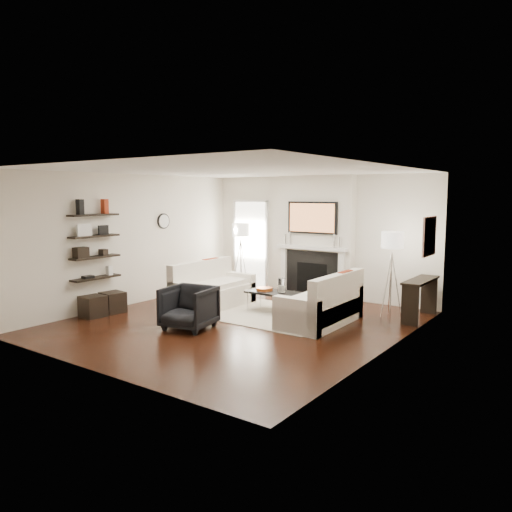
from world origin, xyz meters
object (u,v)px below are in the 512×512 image
Objects in this scene: loveseat_right_base at (320,312)px; lamp_right_shade at (392,240)px; loveseat_left_base at (214,297)px; ottoman_near at (113,302)px; lamp_left_shade at (241,230)px; armchair at (189,305)px; coffee_table at (275,293)px.

loveseat_right_base is 1.94m from lamp_right_shade.
ottoman_near is at bearing -130.14° from loveseat_left_base.
loveseat_right_base is 4.50× the size of lamp_left_shade.
lamp_right_shade is (2.49, 2.84, 1.05)m from armchair.
loveseat_right_base is at bearing -123.40° from lamp_right_shade.
armchair is 2.04m from ottoman_near.
lamp_left_shade is at bearing 172.99° from lamp_right_shade.
armchair is at bearing -136.29° from loveseat_right_base.
loveseat_left_base is at bearing -178.50° from loveseat_right_base.
ottoman_near is at bearing -100.62° from lamp_left_shade.
armchair is at bearing -107.58° from coffee_table.
coffee_table is 2.75× the size of lamp_right_shade.
lamp_left_shade is 3.93m from lamp_right_shade.
loveseat_left_base is 4.50× the size of lamp_right_shade.
coffee_table is 1.36× the size of armchair.
lamp_left_shade is at bearing 142.64° from coffee_table.
loveseat_right_base is at bearing -29.24° from lamp_left_shade.
armchair is (-0.57, -1.81, 0.00)m from coffee_table.
lamp_left_shade reaches higher than ottoman_near.
loveseat_left_base is 1.00× the size of loveseat_right_base.
loveseat_right_base is at bearing -10.86° from coffee_table.
coffee_table is 2.75× the size of ottoman_near.
ottoman_near is (-2.60, -1.79, -0.20)m from coffee_table.
armchair is 2.02× the size of ottoman_near.
ottoman_near is (-1.28, -1.52, -0.01)m from loveseat_left_base.
coffee_table reaches higher than ottoman_near.
armchair reaches higher than coffee_table.
lamp_left_shade is 3.59m from ottoman_near.
loveseat_right_base and coffee_table have the same top height.
lamp_left_shade is at bearing 110.26° from loveseat_left_base.
armchair is at bearing -63.87° from loveseat_left_base.
lamp_left_shade reaches higher than loveseat_left_base.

